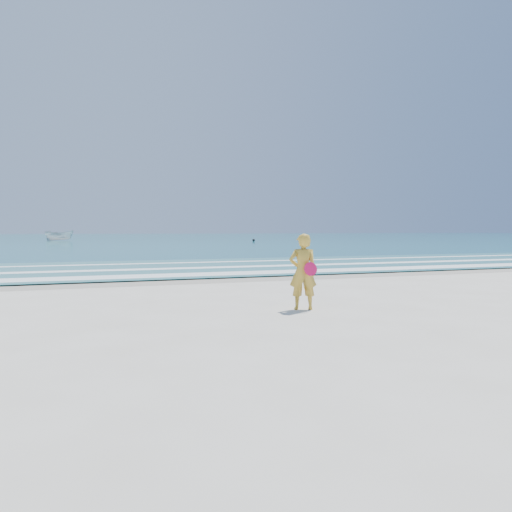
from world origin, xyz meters
name	(u,v)px	position (x,y,z in m)	size (l,w,h in m)	color
ground	(330,338)	(0.00, 0.00, 0.00)	(400.00, 400.00, 0.00)	silver
wet_sand	(192,280)	(0.00, 9.00, 0.00)	(400.00, 2.40, 0.00)	#B2A893
ocean	(90,237)	(0.00, 105.00, 0.02)	(400.00, 190.00, 0.04)	#19727F
shallow	(165,267)	(0.00, 14.00, 0.04)	(400.00, 10.00, 0.01)	#59B7AD
foam_near	(183,275)	(0.00, 10.30, 0.05)	(400.00, 1.40, 0.01)	white
foam_mid	(168,269)	(0.00, 13.20, 0.05)	(400.00, 0.90, 0.01)	white
foam_far	(155,263)	(0.00, 16.50, 0.05)	(400.00, 0.60, 0.01)	white
boat	(59,235)	(-5.29, 70.51, 0.79)	(1.47, 3.90, 1.51)	silver
buoy	(254,240)	(19.06, 55.81, 0.22)	(0.36, 0.36, 0.36)	black
woman	(303,272)	(0.75, 2.51, 0.75)	(0.63, 0.51, 1.51)	gold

